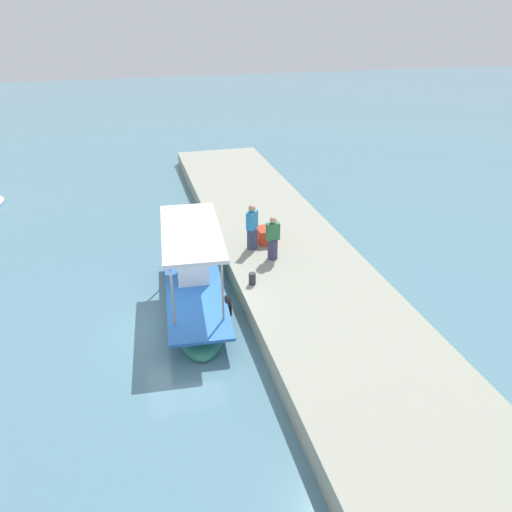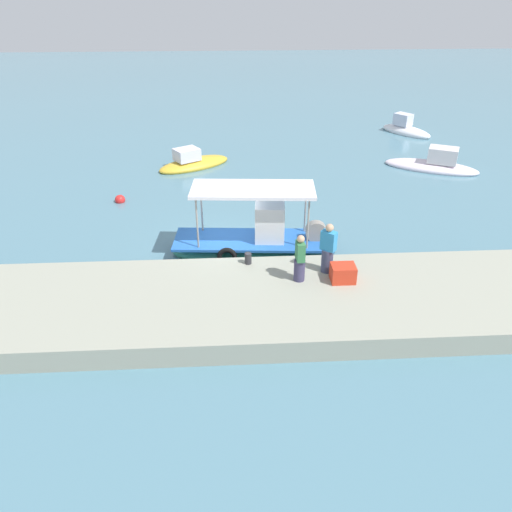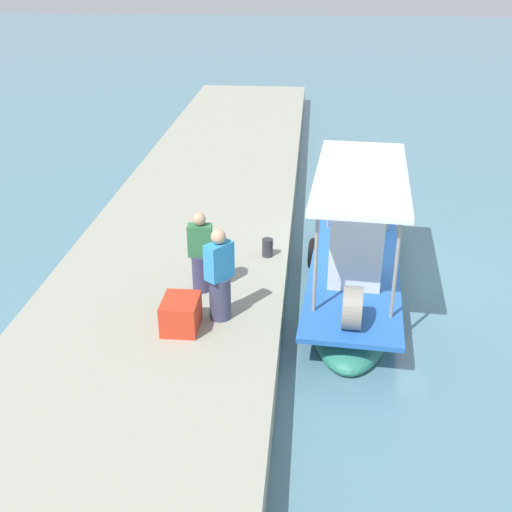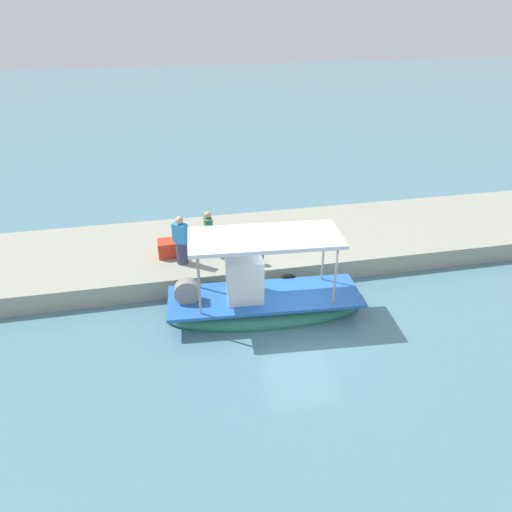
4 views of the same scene
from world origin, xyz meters
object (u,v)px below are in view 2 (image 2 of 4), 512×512
at_px(main_fishing_boat, 256,244).
at_px(fisherman_by_crate, 328,250).
at_px(marker_buoy, 120,200).
at_px(moored_boat_far, 193,163).
at_px(fisherman_near_bollard, 300,260).
at_px(cargo_crate, 343,273).
at_px(moored_boat_mid, 433,165).
at_px(moored_boat_near, 406,130).
at_px(mooring_bollard, 248,258).

bearing_deg(main_fishing_boat, fisherman_by_crate, -48.43).
height_order(marker_buoy, moored_boat_far, moored_boat_far).
bearing_deg(marker_buoy, moored_boat_far, 56.39).
bearing_deg(fisherman_by_crate, fisherman_near_bollard, -153.05).
xyz_separation_m(fisherman_near_bollard, cargo_crate, (1.44, -0.14, -0.46)).
distance_m(fisherman_near_bollard, moored_boat_mid, 15.64).
bearing_deg(moored_boat_near, fisherman_near_bollard, -116.96).
distance_m(fisherman_near_bollard, mooring_bollard, 2.11).
relative_size(marker_buoy, moored_boat_near, 0.13).
bearing_deg(cargo_crate, mooring_bollard, 156.59).
distance_m(fisherman_near_bollard, moored_boat_far, 14.44).
height_order(main_fishing_boat, cargo_crate, main_fishing_boat).
xyz_separation_m(fisherman_near_bollard, moored_boat_far, (-4.22, 13.75, -1.27)).
bearing_deg(fisherman_near_bollard, cargo_crate, -5.44).
distance_m(mooring_bollard, cargo_crate, 3.36).
xyz_separation_m(fisherman_near_bollard, moored_boat_mid, (9.31, 12.51, -1.24)).
height_order(mooring_bollard, cargo_crate, cargo_crate).
bearing_deg(cargo_crate, moored_boat_mid, 58.09).
bearing_deg(mooring_bollard, fisherman_by_crate, -14.31).
bearing_deg(moored_boat_mid, fisherman_by_crate, -124.67).
bearing_deg(moored_boat_near, moored_boat_far, -156.98).
bearing_deg(fisherman_by_crate, marker_buoy, 135.87).
distance_m(mooring_bollard, moored_boat_far, 12.83).
relative_size(fisherman_by_crate, moored_boat_mid, 0.33).
bearing_deg(fisherman_by_crate, moored_boat_mid, 55.33).
height_order(mooring_bollard, marker_buoy, mooring_bollard).
relative_size(main_fishing_boat, fisherman_by_crate, 3.62).
relative_size(main_fishing_boat, moored_boat_mid, 1.20).
xyz_separation_m(mooring_bollard, marker_buoy, (-5.87, 7.60, -0.82)).
bearing_deg(marker_buoy, main_fishing_boat, -42.37).
height_order(mooring_bollard, moored_boat_near, moored_boat_near).
distance_m(fisherman_near_bollard, cargo_crate, 1.52).
distance_m(marker_buoy, moored_boat_far, 5.95).
xyz_separation_m(fisherman_by_crate, mooring_bollard, (-2.66, 0.68, -0.61)).
distance_m(mooring_bollard, marker_buoy, 9.63).
bearing_deg(mooring_bollard, moored_boat_far, 101.60).
distance_m(main_fishing_boat, marker_buoy, 8.46).
bearing_deg(marker_buoy, fisherman_by_crate, -44.13).
relative_size(main_fishing_boat, moored_boat_near, 1.71).
distance_m(main_fishing_boat, moored_boat_near, 20.22).
bearing_deg(moored_boat_far, mooring_bollard, -78.40).
height_order(moored_boat_near, moored_boat_mid, moored_boat_near).
bearing_deg(marker_buoy, fisherman_near_bollard, -49.49).
height_order(main_fishing_boat, moored_boat_mid, main_fishing_boat).
distance_m(fisherman_by_crate, moored_boat_mid, 14.64).
relative_size(mooring_bollard, marker_buoy, 0.82).
xyz_separation_m(mooring_bollard, cargo_crate, (3.08, -1.33, 0.08)).
relative_size(mooring_bollard, moored_boat_far, 0.09).
height_order(marker_buoy, moored_boat_near, moored_boat_near).
bearing_deg(fisherman_near_bollard, mooring_bollard, 143.96).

